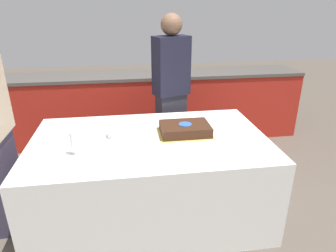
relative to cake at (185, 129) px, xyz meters
name	(u,v)px	position (x,y,z in m)	size (l,w,h in m)	color
ground_plane	(152,211)	(-0.31, -0.05, -0.79)	(14.00, 14.00, 0.00)	brown
back_counter	(139,107)	(-0.31, 1.61, -0.33)	(4.40, 0.58, 0.92)	#A82319
dining_table	(151,177)	(-0.31, -0.05, -0.42)	(1.94, 1.17, 0.75)	white
cake	(185,129)	(0.00, 0.00, 0.00)	(0.45, 0.33, 0.09)	gold
plate_stack	(121,133)	(-0.54, 0.03, -0.02)	(0.22, 0.22, 0.05)	white
wine_glass	(73,141)	(-0.88, -0.26, 0.07)	(0.07, 0.07, 0.18)	white
side_plate_near_cake	(185,120)	(0.06, 0.29, -0.04)	(0.20, 0.20, 0.00)	white
side_plate_right_edge	(242,135)	(0.47, -0.12, -0.04)	(0.20, 0.20, 0.00)	white
person_cutting_cake	(171,93)	(0.00, 0.76, 0.10)	(0.41, 0.32, 1.70)	#282833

